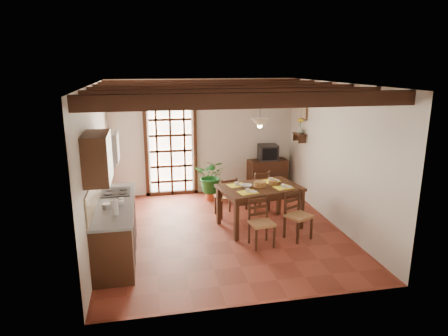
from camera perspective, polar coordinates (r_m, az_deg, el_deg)
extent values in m
plane|color=maroon|center=(7.84, -0.14, -8.92)|extent=(5.00, 5.00, 0.00)
cube|color=silver|center=(9.81, -3.00, 4.44)|extent=(4.50, 0.02, 2.80)
cube|color=silver|center=(5.07, 5.38, -5.49)|extent=(4.50, 0.02, 2.80)
cube|color=silver|center=(7.31, -17.72, 0.19)|extent=(0.02, 5.00, 2.80)
cube|color=silver|center=(8.13, 15.62, 1.76)|extent=(0.02, 5.00, 2.80)
cube|color=white|center=(7.19, -0.16, 11.96)|extent=(4.50, 5.00, 0.02)
cube|color=black|center=(5.16, 4.44, 9.61)|extent=(4.50, 0.14, 0.20)
cube|color=black|center=(5.97, 2.23, 10.33)|extent=(4.50, 0.14, 0.20)
cube|color=black|center=(6.79, 0.54, 10.87)|extent=(4.50, 0.14, 0.20)
cube|color=black|center=(7.61, -0.78, 11.28)|extent=(4.50, 0.14, 0.20)
cube|color=black|center=(8.44, -1.85, 11.61)|extent=(4.50, 0.14, 0.20)
cube|color=black|center=(9.27, -2.74, 11.88)|extent=(4.50, 0.14, 0.20)
cube|color=white|center=(9.77, -7.61, 2.50)|extent=(1.01, 0.02, 2.11)
cube|color=#331B10|center=(9.55, -7.83, 9.14)|extent=(1.26, 0.10, 0.08)
cube|color=#331B10|center=(9.71, -11.07, 2.27)|extent=(0.08, 0.10, 2.28)
cube|color=#331B10|center=(9.78, -4.14, 2.60)|extent=(0.08, 0.10, 2.28)
cube|color=#331B10|center=(9.71, -7.59, 2.42)|extent=(1.01, 0.03, 2.02)
cube|color=#331B10|center=(7.02, -15.15, -8.51)|extent=(0.60, 2.20, 0.88)
cube|color=slate|center=(6.85, -15.40, -4.97)|extent=(0.64, 2.25, 0.04)
cube|color=tan|center=(6.81, -17.93, -3.24)|extent=(0.02, 2.20, 0.50)
cube|color=#331B10|center=(5.93, -17.65, 1.40)|extent=(0.35, 0.80, 0.70)
cube|color=white|center=(7.17, -16.39, 2.89)|extent=(0.38, 0.60, 0.50)
cube|color=silver|center=(7.22, -16.23, 0.79)|extent=(0.32, 0.55, 0.04)
cube|color=black|center=(7.36, -15.15, -3.36)|extent=(0.50, 0.55, 0.02)
cylinder|color=white|center=(6.29, -15.34, -5.49)|extent=(0.11, 0.11, 0.24)
cylinder|color=silver|center=(6.61, -16.44, -5.31)|extent=(0.14, 0.14, 0.10)
cube|color=#3B2113|center=(7.80, 5.15, -2.84)|extent=(1.69, 1.27, 0.05)
cube|color=#3B2113|center=(7.83, 5.13, -3.41)|extent=(1.52, 1.15, 0.11)
cube|color=#3B2113|center=(8.61, 7.84, -4.11)|extent=(0.09, 0.09, 0.77)
cube|color=#3B2113|center=(8.02, -0.78, -5.42)|extent=(0.09, 0.09, 0.77)
cube|color=#3B2113|center=(7.94, 10.99, -5.89)|extent=(0.09, 0.09, 0.77)
cube|color=#3B2113|center=(7.29, 1.80, -7.53)|extent=(0.09, 0.09, 0.77)
cube|color=#AB7649|center=(7.10, 5.40, -7.85)|extent=(0.44, 0.43, 0.05)
cube|color=#331B10|center=(7.16, 4.92, -5.77)|extent=(0.40, 0.09, 0.44)
cube|color=#331B10|center=(7.19, 5.36, -9.42)|extent=(0.42, 0.41, 0.43)
cube|color=#AB7649|center=(7.47, 10.59, -6.75)|extent=(0.54, 0.53, 0.05)
cube|color=#331B10|center=(7.50, 9.73, -4.78)|extent=(0.39, 0.21, 0.45)
cube|color=#331B10|center=(7.55, 10.51, -8.32)|extent=(0.52, 0.51, 0.44)
cube|color=#AB7649|center=(8.44, 0.24, -4.09)|extent=(0.47, 0.46, 0.05)
cube|color=#331B10|center=(8.24, 0.72, -2.99)|extent=(0.39, 0.13, 0.43)
cube|color=#331B10|center=(8.51, 0.24, -5.44)|extent=(0.45, 0.44, 0.42)
cube|color=#AB7649|center=(8.75, 4.83, -3.23)|extent=(0.53, 0.52, 0.05)
cube|color=#331B10|center=(8.54, 5.52, -2.05)|extent=(0.42, 0.17, 0.47)
cube|color=#331B10|center=(8.82, 4.80, -4.65)|extent=(0.51, 0.49, 0.46)
cube|color=yellow|center=(7.46, 2.87, -2.80)|extent=(0.35, 0.26, 0.01)
cube|color=yellow|center=(7.67, 8.40, -2.44)|extent=(0.35, 0.26, 0.01)
cube|color=yellow|center=(7.90, 2.02, -1.78)|extent=(0.35, 0.26, 0.01)
cube|color=yellow|center=(8.10, 7.27, -1.47)|extent=(0.35, 0.26, 0.01)
cylinder|color=olive|center=(7.76, 5.17, -1.78)|extent=(0.24, 0.24, 0.10)
imported|color=white|center=(7.71, 3.18, -2.59)|extent=(0.27, 0.27, 0.05)
cube|color=#331B10|center=(10.12, 6.20, -1.07)|extent=(1.00, 0.52, 0.82)
cube|color=black|center=(9.97, 6.30, 2.23)|extent=(0.48, 0.44, 0.39)
cube|color=black|center=(9.78, 6.66, 1.97)|extent=(0.37, 0.04, 0.29)
cube|color=white|center=(10.06, 5.53, 6.67)|extent=(0.25, 0.03, 0.32)
cone|color=#973215|center=(9.52, -1.76, -3.88)|extent=(0.35, 0.35, 0.21)
imported|color=#144C19|center=(9.39, -1.79, -1.22)|extent=(2.35, 2.20, 2.10)
cube|color=#331B10|center=(9.48, 10.76, 4.77)|extent=(0.20, 0.42, 0.03)
cube|color=#331B10|center=(9.34, 11.12, 4.04)|extent=(0.18, 0.03, 0.18)
cube|color=#331B10|center=(9.65, 10.36, 4.42)|extent=(0.18, 0.03, 0.18)
imported|color=#B2BFB2|center=(9.46, 10.79, 5.36)|extent=(0.15, 0.15, 0.15)
sphere|color=yellow|center=(9.43, 10.85, 6.62)|extent=(0.14, 0.14, 0.14)
cylinder|color=#144C19|center=(9.45, 10.81, 5.72)|extent=(0.01, 0.01, 0.28)
cube|color=brown|center=(9.44, 11.39, 7.77)|extent=(0.03, 0.32, 0.32)
cube|color=#C3B292|center=(9.43, 11.30, 7.77)|extent=(0.01, 0.26, 0.26)
cylinder|color=black|center=(7.57, 5.22, 9.39)|extent=(0.01, 0.01, 0.70)
cone|color=beige|center=(7.61, 5.16, 6.61)|extent=(0.36, 0.36, 0.14)
sphere|color=#FFD88C|center=(7.63, 5.14, 6.02)|extent=(0.09, 0.09, 0.09)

